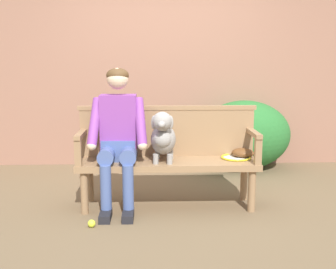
% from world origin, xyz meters
% --- Properties ---
extents(ground_plane, '(40.00, 40.00, 0.00)m').
position_xyz_m(ground_plane, '(0.00, 0.00, 0.00)').
color(ground_plane, brown).
extents(brick_garden_fence, '(8.00, 0.30, 2.54)m').
position_xyz_m(brick_garden_fence, '(0.00, 1.84, 1.27)').
color(brick_garden_fence, '#936651').
rests_on(brick_garden_fence, ground).
extents(hedge_bush_mid_right, '(1.17, 0.87, 0.66)m').
position_xyz_m(hedge_bush_mid_right, '(0.91, 1.42, 0.33)').
color(hedge_bush_mid_right, '#337538').
rests_on(hedge_bush_mid_right, ground).
extents(hedge_bush_far_right, '(1.18, 0.92, 0.89)m').
position_xyz_m(hedge_bush_far_right, '(1.03, 1.42, 0.44)').
color(hedge_bush_far_right, '#286B2D').
rests_on(hedge_bush_far_right, ground).
extents(garden_bench, '(1.71, 0.46, 0.46)m').
position_xyz_m(garden_bench, '(0.00, 0.00, 0.39)').
color(garden_bench, '#93704C').
rests_on(garden_bench, ground).
extents(bench_backrest, '(1.75, 0.06, 0.50)m').
position_xyz_m(bench_backrest, '(0.00, 0.20, 0.71)').
color(bench_backrest, '#93704C').
rests_on(bench_backrest, garden_bench).
extents(bench_armrest_left_end, '(0.06, 0.46, 0.28)m').
position_xyz_m(bench_armrest_left_end, '(-0.81, -0.08, 0.66)').
color(bench_armrest_left_end, '#93704C').
rests_on(bench_armrest_left_end, garden_bench).
extents(bench_armrest_right_end, '(0.06, 0.46, 0.28)m').
position_xyz_m(bench_armrest_right_end, '(0.81, -0.08, 0.66)').
color(bench_armrest_right_end, '#93704C').
rests_on(bench_armrest_right_end, garden_bench).
extents(person_seated, '(0.56, 0.63, 1.33)m').
position_xyz_m(person_seated, '(-0.47, -0.01, 0.73)').
color(person_seated, black).
rests_on(person_seated, ground).
extents(dog_on_bench, '(0.26, 0.50, 0.49)m').
position_xyz_m(dog_on_bench, '(-0.05, -0.08, 0.70)').
color(dog_on_bench, gray).
rests_on(dog_on_bench, garden_bench).
extents(tennis_racket, '(0.34, 0.58, 0.03)m').
position_xyz_m(tennis_racket, '(0.67, 0.09, 0.47)').
color(tennis_racket, yellow).
rests_on(tennis_racket, garden_bench).
extents(baseball_glove, '(0.27, 0.24, 0.09)m').
position_xyz_m(baseball_glove, '(0.74, 0.10, 0.50)').
color(baseball_glove, brown).
rests_on(baseball_glove, garden_bench).
extents(tennis_ball, '(0.07, 0.07, 0.07)m').
position_xyz_m(tennis_ball, '(-0.67, -0.50, 0.03)').
color(tennis_ball, '#CCDB33').
rests_on(tennis_ball, ground).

